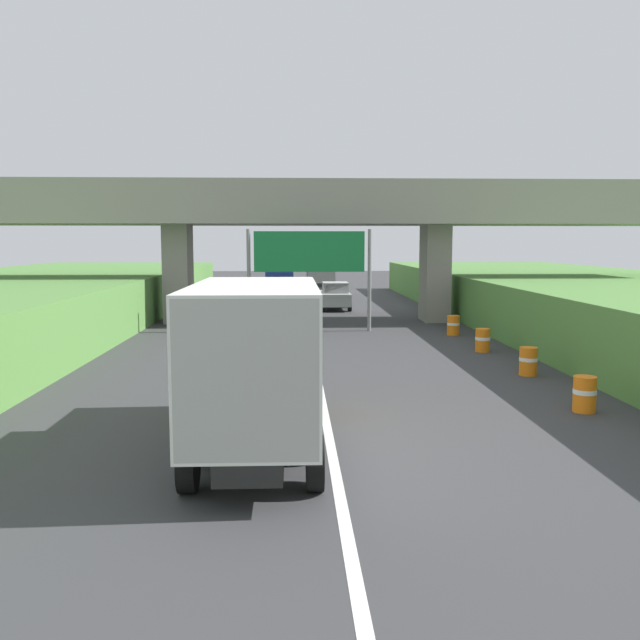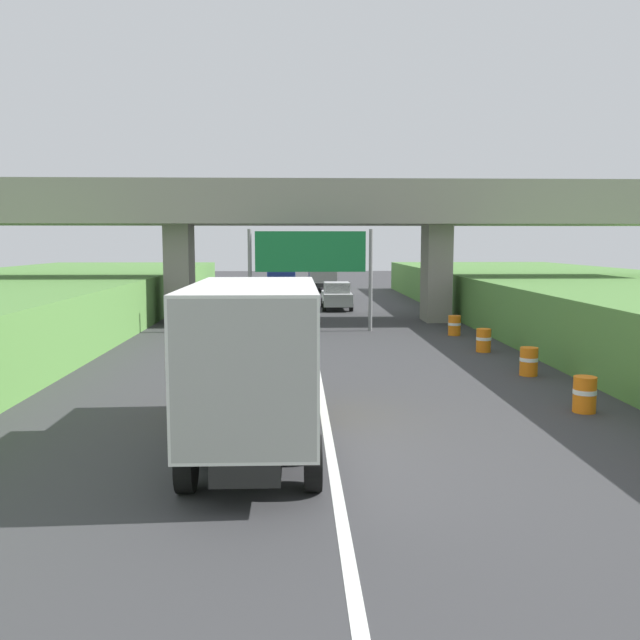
{
  "view_description": "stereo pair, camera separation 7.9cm",
  "coord_description": "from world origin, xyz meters",
  "px_view_note": "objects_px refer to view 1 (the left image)",
  "views": [
    {
      "loc": [
        -0.76,
        1.2,
        4.22
      ],
      "look_at": [
        0.0,
        20.35,
        2.0
      ],
      "focal_mm": 37.87,
      "sensor_mm": 36.0,
      "label": 1
    },
    {
      "loc": [
        -0.68,
        1.2,
        4.22
      ],
      "look_at": [
        0.0,
        20.35,
        2.0
      ],
      "focal_mm": 37.87,
      "sensor_mm": 36.0,
      "label": 2
    }
  ],
  "objects_px": {
    "truck_yellow": "(258,357)",
    "car_silver": "(335,296)",
    "construction_barrel_2": "(585,394)",
    "construction_barrel_5": "(453,325)",
    "overhead_highway_sign": "(309,257)",
    "construction_barrel_3": "(528,361)",
    "construction_barrel_4": "(483,340)",
    "truck_blue": "(280,269)",
    "truck_green": "(320,268)"
  },
  "relations": [
    {
      "from": "overhead_highway_sign",
      "to": "truck_yellow",
      "type": "height_order",
      "value": "overhead_highway_sign"
    },
    {
      "from": "truck_yellow",
      "to": "construction_barrel_4",
      "type": "distance_m",
      "value": 14.6
    },
    {
      "from": "overhead_highway_sign",
      "to": "construction_barrel_2",
      "type": "xyz_separation_m",
      "value": [
        6.49,
        -15.62,
        -3.04
      ]
    },
    {
      "from": "construction_barrel_5",
      "to": "truck_green",
      "type": "bearing_deg",
      "value": 99.68
    },
    {
      "from": "construction_barrel_2",
      "to": "construction_barrel_3",
      "type": "height_order",
      "value": "same"
    },
    {
      "from": "truck_green",
      "to": "truck_yellow",
      "type": "height_order",
      "value": "same"
    },
    {
      "from": "car_silver",
      "to": "construction_barrel_2",
      "type": "distance_m",
      "value": 26.38
    },
    {
      "from": "overhead_highway_sign",
      "to": "construction_barrel_4",
      "type": "bearing_deg",
      "value": -44.02
    },
    {
      "from": "truck_blue",
      "to": "construction_barrel_2",
      "type": "relative_size",
      "value": 8.11
    },
    {
      "from": "truck_green",
      "to": "car_silver",
      "type": "xyz_separation_m",
      "value": [
        0.28,
        -16.79,
        -1.08
      ]
    },
    {
      "from": "truck_blue",
      "to": "construction_barrel_3",
      "type": "xyz_separation_m",
      "value": [
        8.58,
        -37.55,
        -1.47
      ]
    },
    {
      "from": "truck_yellow",
      "to": "car_silver",
      "type": "bearing_deg",
      "value": 83.38
    },
    {
      "from": "truck_blue",
      "to": "car_silver",
      "type": "xyz_separation_m",
      "value": [
        3.75,
        -16.23,
        -1.08
      ]
    },
    {
      "from": "truck_green",
      "to": "construction_barrel_2",
      "type": "height_order",
      "value": "truck_green"
    },
    {
      "from": "truck_green",
      "to": "overhead_highway_sign",
      "type": "bearing_deg",
      "value": -93.35
    },
    {
      "from": "truck_green",
      "to": "construction_barrel_4",
      "type": "xyz_separation_m",
      "value": [
        4.96,
        -33.46,
        -1.47
      ]
    },
    {
      "from": "truck_green",
      "to": "car_silver",
      "type": "height_order",
      "value": "truck_green"
    },
    {
      "from": "truck_yellow",
      "to": "construction_barrel_3",
      "type": "xyz_separation_m",
      "value": [
        8.17,
        7.46,
        -1.47
      ]
    },
    {
      "from": "construction_barrel_5",
      "to": "construction_barrel_4",
      "type": "bearing_deg",
      "value": -89.5
    },
    {
      "from": "overhead_highway_sign",
      "to": "construction_barrel_5",
      "type": "xyz_separation_m",
      "value": [
        6.5,
        -1.68,
        -3.04
      ]
    },
    {
      "from": "construction_barrel_3",
      "to": "construction_barrel_4",
      "type": "bearing_deg",
      "value": 91.86
    },
    {
      "from": "car_silver",
      "to": "construction_barrel_2",
      "type": "bearing_deg",
      "value": -79.9
    },
    {
      "from": "truck_green",
      "to": "construction_barrel_4",
      "type": "height_order",
      "value": "truck_green"
    },
    {
      "from": "construction_barrel_2",
      "to": "construction_barrel_5",
      "type": "height_order",
      "value": "same"
    },
    {
      "from": "construction_barrel_2",
      "to": "construction_barrel_5",
      "type": "relative_size",
      "value": 1.0
    },
    {
      "from": "truck_yellow",
      "to": "construction_barrel_5",
      "type": "xyz_separation_m",
      "value": [
        7.98,
        16.75,
        -1.47
      ]
    },
    {
      "from": "truck_blue",
      "to": "construction_barrel_5",
      "type": "height_order",
      "value": "truck_blue"
    },
    {
      "from": "truck_yellow",
      "to": "car_silver",
      "type": "distance_m",
      "value": 28.99
    },
    {
      "from": "truck_blue",
      "to": "truck_green",
      "type": "xyz_separation_m",
      "value": [
        3.48,
        0.56,
        0.0
      ]
    },
    {
      "from": "truck_green",
      "to": "construction_barrel_4",
      "type": "relative_size",
      "value": 8.11
    },
    {
      "from": "overhead_highway_sign",
      "to": "construction_barrel_4",
      "type": "height_order",
      "value": "overhead_highway_sign"
    },
    {
      "from": "truck_blue",
      "to": "construction_barrel_5",
      "type": "distance_m",
      "value": 29.51
    },
    {
      "from": "car_silver",
      "to": "construction_barrel_3",
      "type": "relative_size",
      "value": 4.56
    },
    {
      "from": "truck_green",
      "to": "truck_yellow",
      "type": "bearing_deg",
      "value": -93.85
    },
    {
      "from": "construction_barrel_5",
      "to": "truck_blue",
      "type": "bearing_deg",
      "value": 106.54
    },
    {
      "from": "construction_barrel_4",
      "to": "overhead_highway_sign",
      "type": "bearing_deg",
      "value": 135.98
    },
    {
      "from": "car_silver",
      "to": "construction_barrel_4",
      "type": "relative_size",
      "value": 4.56
    },
    {
      "from": "construction_barrel_4",
      "to": "car_silver",
      "type": "bearing_deg",
      "value": 105.68
    },
    {
      "from": "construction_barrel_3",
      "to": "construction_barrel_5",
      "type": "height_order",
      "value": "same"
    },
    {
      "from": "overhead_highway_sign",
      "to": "truck_yellow",
      "type": "bearing_deg",
      "value": -94.58
    },
    {
      "from": "overhead_highway_sign",
      "to": "car_silver",
      "type": "relative_size",
      "value": 1.43
    },
    {
      "from": "construction_barrel_2",
      "to": "construction_barrel_3",
      "type": "bearing_deg",
      "value": 87.44
    },
    {
      "from": "truck_blue",
      "to": "construction_barrel_2",
      "type": "xyz_separation_m",
      "value": [
        8.38,
        -42.19,
        -1.47
      ]
    },
    {
      "from": "overhead_highway_sign",
      "to": "construction_barrel_5",
      "type": "relative_size",
      "value": 6.53
    },
    {
      "from": "construction_barrel_3",
      "to": "overhead_highway_sign",
      "type": "bearing_deg",
      "value": 121.4
    },
    {
      "from": "overhead_highway_sign",
      "to": "truck_blue",
      "type": "relative_size",
      "value": 0.81
    },
    {
      "from": "truck_green",
      "to": "car_silver",
      "type": "distance_m",
      "value": 16.83
    },
    {
      "from": "construction_barrel_4",
      "to": "construction_barrel_5",
      "type": "relative_size",
      "value": 1.0
    },
    {
      "from": "truck_blue",
      "to": "overhead_highway_sign",
      "type": "bearing_deg",
      "value": -85.93
    },
    {
      "from": "truck_yellow",
      "to": "construction_barrel_3",
      "type": "distance_m",
      "value": 11.16
    }
  ]
}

